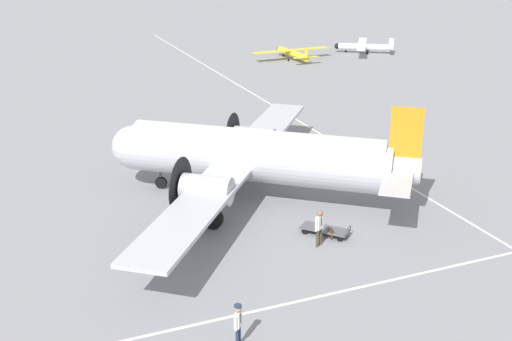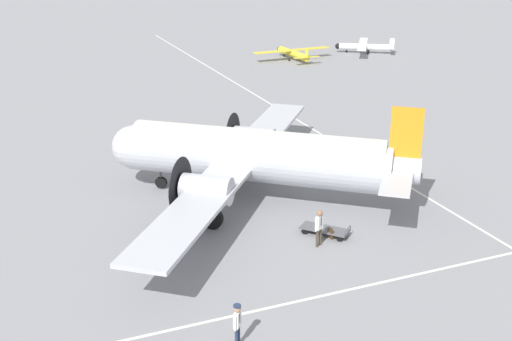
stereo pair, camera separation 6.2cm
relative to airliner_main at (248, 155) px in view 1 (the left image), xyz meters
name	(u,v)px [view 1 (the left image)]	position (x,y,z in m)	size (l,w,h in m)	color
ground_plane	(256,199)	(-0.27, -0.34, -2.53)	(300.00, 300.00, 0.00)	gray
apron_line_eastwest	(393,177)	(-0.27, -9.28, -2.52)	(120.00, 0.16, 0.01)	silver
apron_line_northsouth	(350,289)	(-10.65, -0.34, -2.52)	(0.16, 120.00, 0.01)	silver
airliner_main	(248,155)	(0.00, 0.00, 0.00)	(21.06, 18.45, 5.81)	silver
crew_foreground	(238,320)	(-12.48, 5.32, -1.47)	(0.47, 0.40, 1.69)	navy
passenger_boarding	(319,224)	(-6.63, -0.95, -1.40)	(0.38, 0.56, 1.84)	#473D2D
suitcase_near_door	(331,233)	(-6.13, -1.87, -2.28)	(0.37, 0.13, 0.53)	#47331E
baggage_cart	(325,229)	(-5.70, -1.78, -2.25)	(2.41, 2.30, 0.56)	#56565B
light_aircraft_distant	(363,46)	(36.52, -29.30, -1.73)	(8.54, 6.93, 1.86)	white
light_aircraft_taxiing	(292,53)	(35.89, -19.49, -1.73)	(7.07, 9.53, 1.86)	yellow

